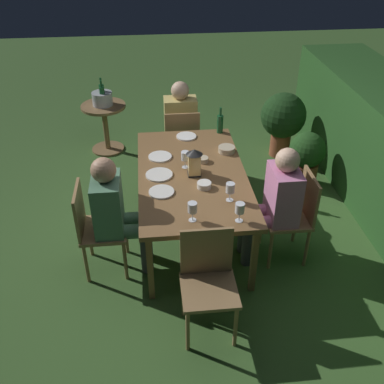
# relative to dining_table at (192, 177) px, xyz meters

# --- Properties ---
(ground_plane) EXTENTS (16.00, 16.00, 0.00)m
(ground_plane) POSITION_rel_dining_table_xyz_m (0.00, 0.00, -0.67)
(ground_plane) COLOR #385B28
(dining_table) EXTENTS (1.82, 1.01, 0.72)m
(dining_table) POSITION_rel_dining_table_xyz_m (0.00, 0.00, 0.00)
(dining_table) COLOR brown
(dining_table) RESTS_ON ground
(chair_side_right_b) EXTENTS (0.42, 0.40, 0.87)m
(chair_side_right_b) POSITION_rel_dining_table_xyz_m (0.41, 0.90, -0.19)
(chair_side_right_b) COLOR #937047
(chair_side_right_b) RESTS_ON ground
(person_in_pink) EXTENTS (0.38, 0.47, 1.15)m
(person_in_pink) POSITION_rel_dining_table_xyz_m (0.41, 0.70, -0.03)
(person_in_pink) COLOR #C675A3
(person_in_pink) RESTS_ON ground
(chair_head_near) EXTENTS (0.40, 0.42, 0.87)m
(chair_head_near) POSITION_rel_dining_table_xyz_m (-1.16, 0.00, -0.19)
(chair_head_near) COLOR #937047
(chair_head_near) RESTS_ON ground
(person_in_mustard) EXTENTS (0.48, 0.38, 1.15)m
(person_in_mustard) POSITION_rel_dining_table_xyz_m (-1.35, 0.00, -0.03)
(person_in_mustard) COLOR tan
(person_in_mustard) RESTS_ON ground
(chair_side_left_b) EXTENTS (0.42, 0.40, 0.87)m
(chair_side_left_b) POSITION_rel_dining_table_xyz_m (0.41, -0.90, -0.19)
(chair_side_left_b) COLOR #937047
(chair_side_left_b) RESTS_ON ground
(person_in_green) EXTENTS (0.38, 0.47, 1.15)m
(person_in_green) POSITION_rel_dining_table_xyz_m (0.41, -0.70, -0.03)
(person_in_green) COLOR #4C7A5B
(person_in_green) RESTS_ON ground
(chair_head_far) EXTENTS (0.40, 0.42, 0.87)m
(chair_head_far) POSITION_rel_dining_table_xyz_m (1.16, 0.00, -0.19)
(chair_head_far) COLOR #937047
(chair_head_far) RESTS_ON ground
(lantern_centerpiece) EXTENTS (0.15, 0.15, 0.27)m
(lantern_centerpiece) POSITION_rel_dining_table_xyz_m (0.03, 0.02, 0.20)
(lantern_centerpiece) COLOR black
(lantern_centerpiece) RESTS_ON dining_table
(green_bottle_on_table) EXTENTS (0.07, 0.07, 0.29)m
(green_bottle_on_table) POSITION_rel_dining_table_xyz_m (-0.83, 0.40, 0.16)
(green_bottle_on_table) COLOR #195128
(green_bottle_on_table) RESTS_ON dining_table
(wine_glass_a) EXTENTS (0.08, 0.08, 0.17)m
(wine_glass_a) POSITION_rel_dining_table_xyz_m (0.48, 0.27, 0.17)
(wine_glass_a) COLOR silver
(wine_glass_a) RESTS_ON dining_table
(wine_glass_b) EXTENTS (0.08, 0.08, 0.17)m
(wine_glass_b) POSITION_rel_dining_table_xyz_m (0.73, -0.07, 0.17)
(wine_glass_b) COLOR silver
(wine_glass_b) RESTS_ON dining_table
(wine_glass_c) EXTENTS (0.08, 0.08, 0.17)m
(wine_glass_c) POSITION_rel_dining_table_xyz_m (0.78, 0.30, 0.17)
(wine_glass_c) COLOR silver
(wine_glass_c) RESTS_ON dining_table
(wine_glass_d) EXTENTS (0.08, 0.08, 0.17)m
(wine_glass_d) POSITION_rel_dining_table_xyz_m (-0.11, -0.05, 0.17)
(wine_glass_d) COLOR silver
(wine_glass_d) RESTS_ON dining_table
(plate_a) EXTENTS (0.23, 0.23, 0.01)m
(plate_a) POSITION_rel_dining_table_xyz_m (-0.33, -0.29, 0.06)
(plate_a) COLOR white
(plate_a) RESTS_ON dining_table
(plate_b) EXTENTS (0.22, 0.22, 0.01)m
(plate_b) POSITION_rel_dining_table_xyz_m (-0.75, 0.02, 0.06)
(plate_b) COLOR white
(plate_b) RESTS_ON dining_table
(plate_c) EXTENTS (0.25, 0.25, 0.01)m
(plate_c) POSITION_rel_dining_table_xyz_m (0.01, -0.31, 0.06)
(plate_c) COLOR silver
(plate_c) RESTS_ON dining_table
(plate_d) EXTENTS (0.22, 0.22, 0.01)m
(plate_d) POSITION_rel_dining_table_xyz_m (0.30, -0.30, 0.06)
(plate_d) COLOR silver
(plate_d) RESTS_ON dining_table
(bowl_olives) EXTENTS (0.11, 0.11, 0.05)m
(bowl_olives) POSITION_rel_dining_table_xyz_m (-0.20, 0.13, 0.07)
(bowl_olives) COLOR #BCAD8E
(bowl_olives) RESTS_ON dining_table
(bowl_bread) EXTENTS (0.13, 0.13, 0.05)m
(bowl_bread) POSITION_rel_dining_table_xyz_m (0.26, 0.08, 0.08)
(bowl_bread) COLOR silver
(bowl_bread) RESTS_ON dining_table
(bowl_salad) EXTENTS (0.17, 0.17, 0.06)m
(bowl_salad) POSITION_rel_dining_table_xyz_m (-0.37, 0.39, 0.08)
(bowl_salad) COLOR #BCAD8E
(bowl_salad) RESTS_ON dining_table
(side_table) EXTENTS (0.58, 0.58, 0.65)m
(side_table) POSITION_rel_dining_table_xyz_m (-1.93, -0.95, -0.24)
(side_table) COLOR brown
(side_table) RESTS_ON ground
(ice_bucket) EXTENTS (0.26, 0.26, 0.34)m
(ice_bucket) POSITION_rel_dining_table_xyz_m (-1.93, -0.95, 0.08)
(ice_bucket) COLOR #B2B7BF
(ice_bucket) RESTS_ON side_table
(potted_plant_by_hedge) EXTENTS (0.58, 0.58, 0.86)m
(potted_plant_by_hedge) POSITION_rel_dining_table_xyz_m (-1.54, 1.34, -0.15)
(potted_plant_by_hedge) COLOR brown
(potted_plant_by_hedge) RESTS_ON ground
(potted_plant_corner) EXTENTS (0.42, 0.42, 0.67)m
(potted_plant_corner) POSITION_rel_dining_table_xyz_m (-0.79, 1.42, -0.30)
(potted_plant_corner) COLOR brown
(potted_plant_corner) RESTS_ON ground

